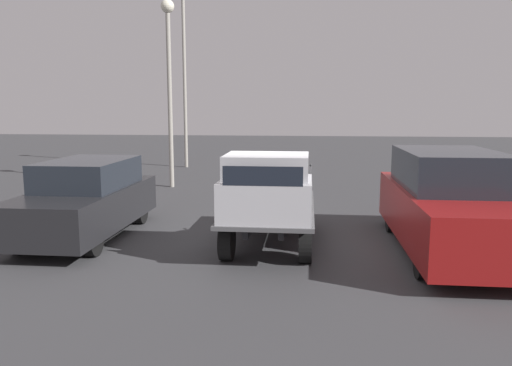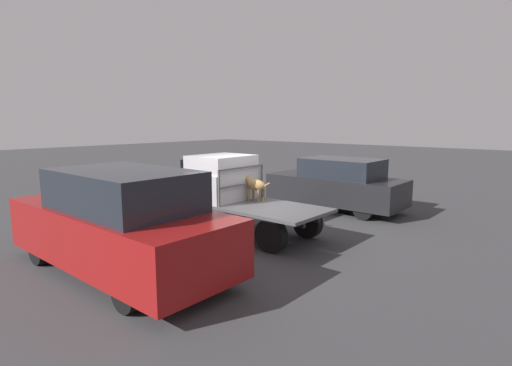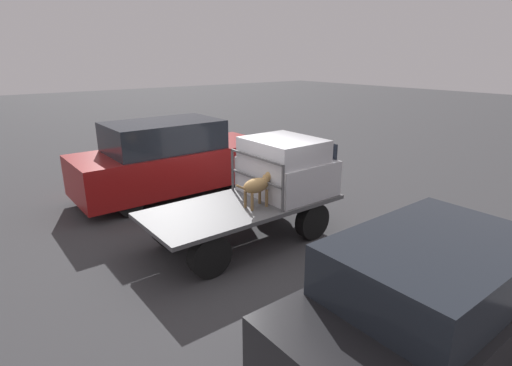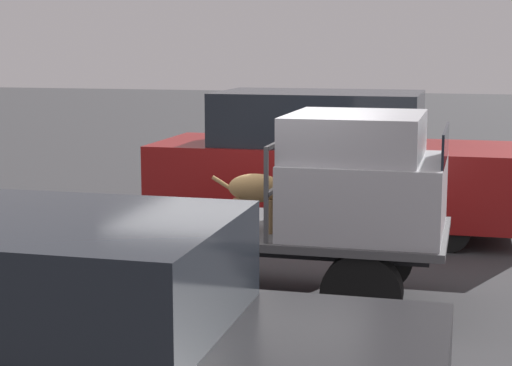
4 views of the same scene
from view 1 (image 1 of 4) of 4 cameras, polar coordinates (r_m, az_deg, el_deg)
The scene contains 9 objects.
ground_plane at distance 10.79m, azimuth 1.70°, elevation -6.92°, with size 80.00×80.00×0.00m, color #38383A.
flatbed_truck at distance 10.65m, azimuth 1.71°, elevation -3.81°, with size 4.02×1.81×0.83m.
truck_cab at distance 9.38m, azimuth 1.20°, elevation -0.56°, with size 1.56×1.69×1.19m.
truck_headboard at distance 10.17m, azimuth 1.59°, elevation 0.41°, with size 0.04×1.69×0.93m.
dog at distance 10.39m, azimuth -0.04°, elevation -0.32°, with size 0.96×0.29×0.71m.
parked_sedan at distance 11.82m, azimuth -18.80°, elevation -1.75°, with size 4.50×1.82×1.72m.
parked_pickup_far at distance 10.69m, azimuth 21.26°, elevation -2.21°, with size 5.26×2.01×2.04m.
light_pole_near at distance 18.36m, azimuth -9.92°, elevation 13.21°, with size 0.47×0.47×6.60m.
light_pole_far at distance 24.45m, azimuth -8.22°, elevation 14.30°, with size 0.47×0.47×8.27m.
Camera 1 is at (10.37, 0.78, 2.91)m, focal length 35.00 mm.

